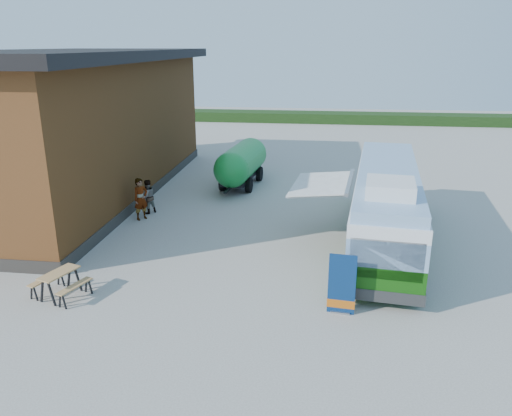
# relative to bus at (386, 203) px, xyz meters

# --- Properties ---
(ground) EXTENTS (100.00, 100.00, 0.00)m
(ground) POSITION_rel_bus_xyz_m (-5.13, -4.57, -1.71)
(ground) COLOR #BCB7AD
(ground) RESTS_ON ground
(barn) EXTENTS (9.60, 21.20, 7.50)m
(barn) POSITION_rel_bus_xyz_m (-15.63, 5.43, 1.88)
(barn) COLOR brown
(barn) RESTS_ON ground
(hedge) EXTENTS (40.00, 3.00, 1.00)m
(hedge) POSITION_rel_bus_xyz_m (2.87, 33.43, -1.21)
(hedge) COLOR #264419
(hedge) RESTS_ON ground
(bus) EXTENTS (3.74, 11.82, 3.57)m
(bus) POSITION_rel_bus_xyz_m (0.00, 0.00, 0.00)
(bus) COLOR #185E0F
(bus) RESTS_ON ground
(awning) EXTENTS (2.74, 3.99, 0.49)m
(awning) POSITION_rel_bus_xyz_m (-2.41, 0.02, 0.91)
(awning) COLOR white
(awning) RESTS_ON ground
(banner) EXTENTS (0.84, 0.24, 1.93)m
(banner) POSITION_rel_bus_xyz_m (-1.91, -5.97, -0.92)
(banner) COLOR navy
(banner) RESTS_ON ground
(picnic_table) EXTENTS (1.85, 1.75, 0.86)m
(picnic_table) POSITION_rel_bus_xyz_m (-10.83, -6.05, -1.06)
(picnic_table) COLOR tan
(picnic_table) RESTS_ON ground
(person_a) EXTENTS (0.81, 0.85, 1.97)m
(person_a) POSITION_rel_bus_xyz_m (-10.83, 1.54, -0.72)
(person_a) COLOR #999999
(person_a) RESTS_ON ground
(person_b) EXTENTS (1.00, 1.02, 1.66)m
(person_b) POSITION_rel_bus_xyz_m (-10.83, 2.43, -0.88)
(person_b) COLOR #999999
(person_b) RESTS_ON ground
(slurry_tanker) EXTENTS (2.37, 6.46, 2.39)m
(slurry_tanker) POSITION_rel_bus_xyz_m (-7.10, 7.90, -0.33)
(slurry_tanker) COLOR #1A8F38
(slurry_tanker) RESTS_ON ground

